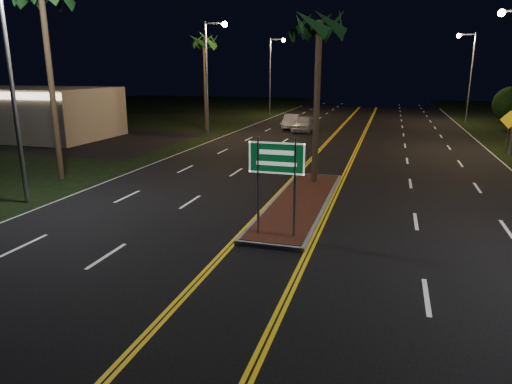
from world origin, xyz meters
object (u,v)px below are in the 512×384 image
at_px(streetlight_left_near, 17,62).
at_px(shrub_far, 512,104).
at_px(palm_left_far, 204,42).
at_px(warning_sign, 509,125).
at_px(commercial_building, 19,112).
at_px(streetlight_right_far, 468,67).
at_px(streetlight_left_mid, 211,66).
at_px(streetlight_left_far, 273,67).
at_px(car_near, 304,122).
at_px(car_far, 292,120).
at_px(palm_median, 319,25).
at_px(highway_sign, 276,167).
at_px(median_island, 300,202).

distance_m(streetlight_left_near, shrub_far, 40.39).
bearing_deg(palm_left_far, warning_sign, -13.19).
xyz_separation_m(commercial_building, streetlight_right_far, (36.61, 22.01, 3.65)).
height_order(streetlight_left_mid, streetlight_left_far, same).
height_order(streetlight_right_far, car_near, streetlight_right_far).
bearing_deg(streetlight_right_far, car_far, -147.89).
distance_m(streetlight_right_far, palm_left_far, 27.36).
distance_m(streetlight_left_far, palm_median, 35.18).
bearing_deg(warning_sign, car_far, 145.45).
relative_size(highway_sign, warning_sign, 1.13).
height_order(shrub_far, car_near, shrub_far).
bearing_deg(highway_sign, palm_median, 90.00).
relative_size(streetlight_left_far, palm_left_far, 1.02).
bearing_deg(streetlight_left_far, streetlight_left_mid, -90.00).
bearing_deg(shrub_far, commercial_building, -158.09).
distance_m(commercial_building, shrub_far, 42.90).
relative_size(streetlight_left_near, shrub_far, 2.27).
distance_m(palm_median, palm_left_far, 21.69).
bearing_deg(streetlight_left_far, streetlight_right_far, -5.38).
distance_m(median_island, palm_left_far, 25.76).
bearing_deg(palm_median, palm_left_far, 126.18).
distance_m(streetlight_left_mid, shrub_far, 27.40).
xyz_separation_m(car_far, warning_sign, (16.45, -9.32, 1.11)).
bearing_deg(warning_sign, commercial_building, 178.84).
bearing_deg(commercial_building, highway_sign, -33.48).
bearing_deg(palm_median, car_near, 101.93).
xyz_separation_m(shrub_far, car_near, (-17.89, -6.13, -1.53)).
distance_m(median_island, shrub_far, 32.19).
height_order(highway_sign, palm_median, palm_median).
height_order(streetlight_left_mid, warning_sign, streetlight_left_mid).
distance_m(palm_median, car_far, 22.97).
bearing_deg(warning_sign, median_island, -129.93).
bearing_deg(streetlight_right_far, streetlight_left_far, 174.62).
xyz_separation_m(palm_median, warning_sign, (10.80, 11.97, -5.40)).
xyz_separation_m(shrub_far, car_far, (-19.45, -4.21, -1.57)).
xyz_separation_m(streetlight_left_mid, car_near, (6.52, 5.87, -4.85)).
relative_size(median_island, car_far, 2.24).
height_order(commercial_building, streetlight_left_near, streetlight_left_near).
relative_size(streetlight_left_far, shrub_far, 2.27).
xyz_separation_m(streetlight_left_far, streetlight_right_far, (21.23, -2.00, 0.00)).
relative_size(commercial_building, shrub_far, 3.79).
bearing_deg(streetlight_left_far, car_near, -65.22).
xyz_separation_m(highway_sign, warning_sign, (10.80, 19.67, -0.53)).
height_order(median_island, highway_sign, highway_sign).
distance_m(palm_left_far, shrub_far, 28.30).
relative_size(palm_left_far, shrub_far, 2.22).
xyz_separation_m(median_island, car_far, (-5.65, 24.79, 0.68)).
relative_size(streetlight_left_near, palm_left_far, 1.02).
relative_size(highway_sign, commercial_building, 0.21).
height_order(palm_median, warning_sign, palm_median).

